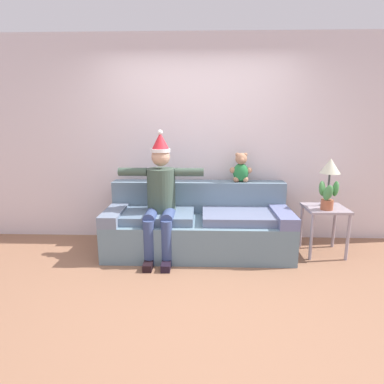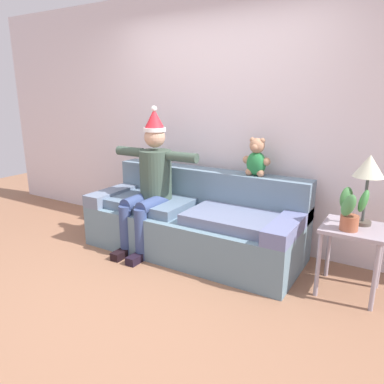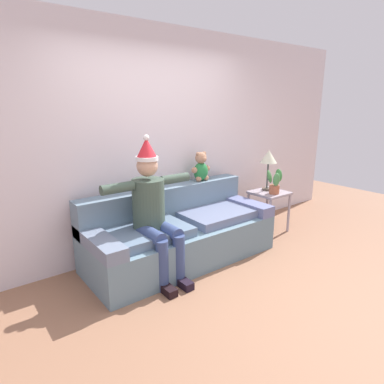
{
  "view_description": "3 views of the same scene",
  "coord_description": "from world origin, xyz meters",
  "px_view_note": "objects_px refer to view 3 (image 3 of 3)",
  "views": [
    {
      "loc": [
        0.05,
        -2.83,
        1.62
      ],
      "look_at": [
        -0.07,
        0.83,
        0.8
      ],
      "focal_mm": 30.11,
      "sensor_mm": 36.0,
      "label": 1
    },
    {
      "loc": [
        1.87,
        -2.1,
        1.65
      ],
      "look_at": [
        0.06,
        0.87,
        0.69
      ],
      "focal_mm": 34.29,
      "sensor_mm": 36.0,
      "label": 2
    },
    {
      "loc": [
        -2.11,
        -1.97,
        1.82
      ],
      "look_at": [
        0.07,
        0.87,
        0.85
      ],
      "focal_mm": 30.94,
      "sensor_mm": 36.0,
      "label": 3
    }
  ],
  "objects_px": {
    "couch": "(179,233)",
    "person_seated": "(153,208)",
    "teddy_bear": "(201,168)",
    "potted_plant": "(275,182)",
    "side_table": "(269,199)",
    "table_lamp": "(269,159)"
  },
  "relations": [
    {
      "from": "couch",
      "to": "table_lamp",
      "type": "height_order",
      "value": "table_lamp"
    },
    {
      "from": "couch",
      "to": "person_seated",
      "type": "xyz_separation_m",
      "value": [
        -0.45,
        -0.17,
        0.44
      ]
    },
    {
      "from": "potted_plant",
      "to": "side_table",
      "type": "bearing_deg",
      "value": 75.97
    },
    {
      "from": "teddy_bear",
      "to": "table_lamp",
      "type": "height_order",
      "value": "teddy_bear"
    },
    {
      "from": "person_seated",
      "to": "teddy_bear",
      "type": "xyz_separation_m",
      "value": [
        0.99,
        0.44,
        0.24
      ]
    },
    {
      "from": "side_table",
      "to": "table_lamp",
      "type": "relative_size",
      "value": 1.01
    },
    {
      "from": "couch",
      "to": "table_lamp",
      "type": "distance_m",
      "value": 1.75
    },
    {
      "from": "couch",
      "to": "table_lamp",
      "type": "xyz_separation_m",
      "value": [
        1.59,
        0.03,
        0.73
      ]
    },
    {
      "from": "teddy_bear",
      "to": "side_table",
      "type": "distance_m",
      "value": 1.17
    },
    {
      "from": "teddy_bear",
      "to": "couch",
      "type": "bearing_deg",
      "value": -153.45
    },
    {
      "from": "person_seated",
      "to": "table_lamp",
      "type": "xyz_separation_m",
      "value": [
        2.03,
        0.2,
        0.29
      ]
    },
    {
      "from": "teddy_bear",
      "to": "side_table",
      "type": "xyz_separation_m",
      "value": [
        0.99,
        -0.33,
        -0.52
      ]
    },
    {
      "from": "person_seated",
      "to": "side_table",
      "type": "height_order",
      "value": "person_seated"
    },
    {
      "from": "potted_plant",
      "to": "teddy_bear",
      "type": "bearing_deg",
      "value": 156.16
    },
    {
      "from": "teddy_bear",
      "to": "potted_plant",
      "type": "xyz_separation_m",
      "value": [
        0.97,
        -0.43,
        -0.25
      ]
    },
    {
      "from": "table_lamp",
      "to": "teddy_bear",
      "type": "bearing_deg",
      "value": 167.05
    },
    {
      "from": "person_seated",
      "to": "teddy_bear",
      "type": "height_order",
      "value": "person_seated"
    },
    {
      "from": "side_table",
      "to": "table_lamp",
      "type": "distance_m",
      "value": 0.57
    },
    {
      "from": "teddy_bear",
      "to": "potted_plant",
      "type": "height_order",
      "value": "teddy_bear"
    },
    {
      "from": "teddy_bear",
      "to": "table_lamp",
      "type": "xyz_separation_m",
      "value": [
        1.04,
        -0.24,
        0.05
      ]
    },
    {
      "from": "person_seated",
      "to": "table_lamp",
      "type": "relative_size",
      "value": 2.6
    },
    {
      "from": "table_lamp",
      "to": "couch",
      "type": "bearing_deg",
      "value": -178.79
    }
  ]
}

